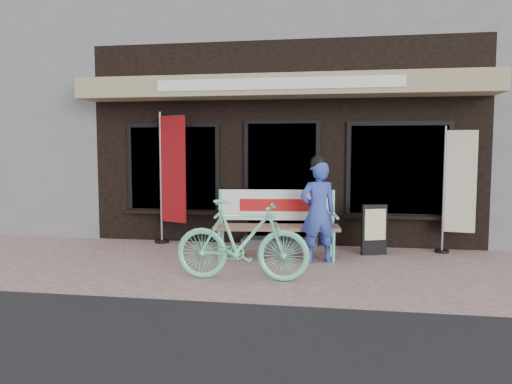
% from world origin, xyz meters
% --- Properties ---
extents(ground, '(70.00, 70.00, 0.00)m').
position_xyz_m(ground, '(0.00, 0.00, 0.00)').
color(ground, '#BE9691').
rests_on(ground, ground).
extents(storefront, '(7.00, 6.77, 6.00)m').
position_xyz_m(storefront, '(0.00, 4.96, 2.99)').
color(storefront, black).
rests_on(storefront, ground).
extents(bench, '(2.00, 0.72, 1.06)m').
position_xyz_m(bench, '(0.04, 0.94, 0.62)').
color(bench, '#73E1B7').
rests_on(bench, ground).
extents(person, '(0.65, 0.54, 1.62)m').
position_xyz_m(person, '(0.70, 0.69, 0.80)').
color(person, '#3348AF').
rests_on(person, ground).
extents(bicycle, '(1.76, 0.52, 1.06)m').
position_xyz_m(bicycle, '(-0.22, -0.53, 0.53)').
color(bicycle, '#73E1B7').
rests_on(bicycle, ground).
extents(nobori_red, '(0.69, 0.38, 2.36)m').
position_xyz_m(nobori_red, '(-1.94, 1.69, 1.22)').
color(nobori_red, gray).
rests_on(nobori_red, ground).
extents(nobori_cream, '(0.62, 0.26, 2.08)m').
position_xyz_m(nobori_cream, '(2.90, 1.68, 1.07)').
color(nobori_cream, gray).
rests_on(nobori_cream, ground).
extents(menu_stand, '(0.41, 0.20, 0.82)m').
position_xyz_m(menu_stand, '(1.57, 1.35, 0.42)').
color(menu_stand, black).
rests_on(menu_stand, ground).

